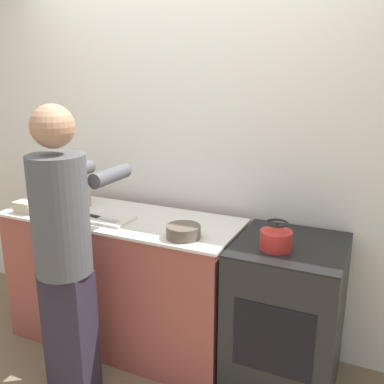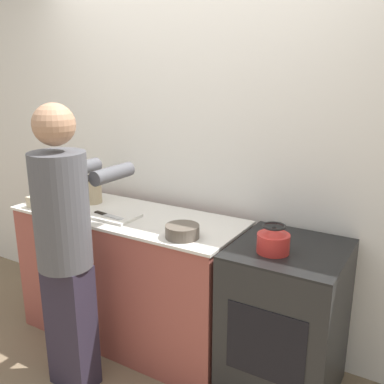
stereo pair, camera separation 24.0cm
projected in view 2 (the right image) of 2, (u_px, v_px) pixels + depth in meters
name	position (u px, v px, depth m)	size (l,w,h in m)	color
ground_plane	(143.00, 374.00, 2.67)	(12.00, 12.00, 0.00)	#7A664C
wall_back	(199.00, 152.00, 2.89)	(8.00, 0.05, 2.60)	white
counter	(129.00, 277.00, 2.94)	(1.58, 0.60, 0.92)	#9E4C42
oven	(285.00, 322.00, 2.42)	(0.60, 0.63, 0.91)	black
person	(66.00, 240.00, 2.36)	(0.34, 0.58, 1.67)	#2A2333
cutting_board	(113.00, 216.00, 2.74)	(0.31, 0.22, 0.02)	silver
knife	(108.00, 215.00, 2.72)	(0.24, 0.06, 0.01)	silver
kettle	(273.00, 241.00, 2.22)	(0.17, 0.17, 0.15)	red
bowl_prep	(182.00, 231.00, 2.40)	(0.19, 0.19, 0.07)	brown
canister_jar	(91.00, 190.00, 3.03)	(0.16, 0.16, 0.19)	tan
book_stack	(48.00, 199.00, 3.01)	(0.18, 0.29, 0.08)	beige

